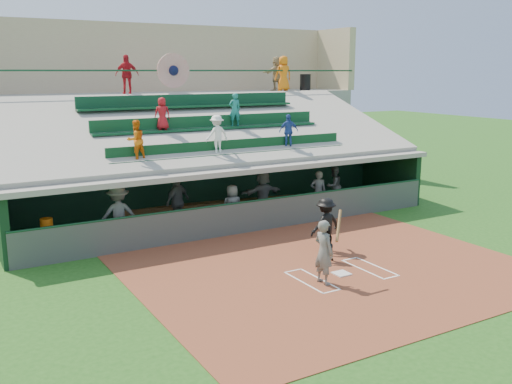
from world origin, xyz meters
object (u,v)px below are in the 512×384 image
batter_at_plate (324,252)px  white_table (50,242)px  trash_bin (305,82)px  catcher (326,244)px  home_plate (341,273)px  water_cooler (47,224)px

batter_at_plate → white_table: 8.54m
white_table → trash_bin: (14.26, 6.82, 4.59)m
catcher → white_table: 8.48m
home_plate → white_table: 8.94m
home_plate → white_table: size_ratio=0.50×
batter_at_plate → catcher: size_ratio=1.87×
white_table → home_plate: bearing=-52.1°
white_table → trash_bin: size_ratio=1.05×
home_plate → batter_at_plate: size_ratio=0.22×
home_plate → trash_bin: 15.65m
catcher → water_cooler: size_ratio=2.74×
water_cooler → home_plate: bearing=-41.1°
water_cooler → batter_at_plate: bearing=-46.4°
white_table → trash_bin: trash_bin is taller
catcher → water_cooler: 8.52m
water_cooler → trash_bin: (14.33, 6.88, 4.02)m
white_table → trash_bin: 16.46m
batter_at_plate → trash_bin: size_ratio=2.37×
batter_at_plate → water_cooler: (-5.89, 6.19, 0.09)m
trash_bin → batter_at_plate: bearing=-122.9°
trash_bin → white_table: bearing=-154.4°
batter_at_plate → trash_bin: (8.44, 13.06, 4.11)m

